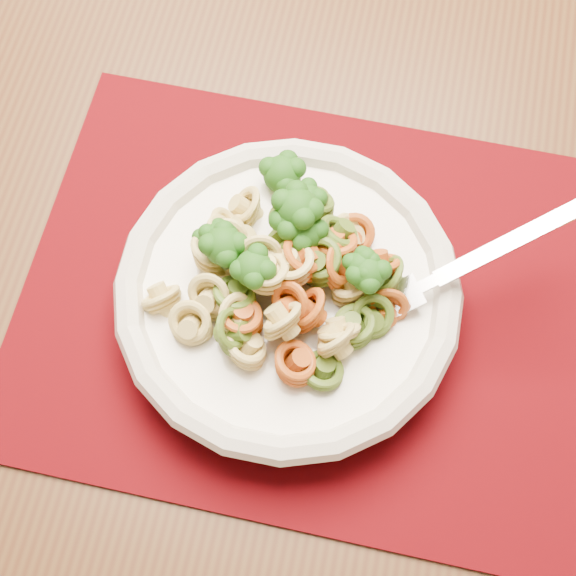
{
  "coord_description": "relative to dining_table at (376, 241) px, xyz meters",
  "views": [
    {
      "loc": [
        0.17,
        -0.98,
        1.24
      ],
      "look_at": [
        0.16,
        -0.78,
        0.75
      ],
      "focal_mm": 50.0,
      "sensor_mm": 36.0,
      "label": 1
    }
  ],
  "objects": [
    {
      "name": "placemat",
      "position": [
        -0.06,
        -0.09,
        0.09
      ],
      "size": [
        0.45,
        0.38,
        0.0
      ],
      "primitive_type": "cube",
      "rotation": [
        0.0,
        0.0,
        -0.17
      ],
      "color": "#4F0304",
      "rests_on": "dining_table"
    },
    {
      "name": "dining_table",
      "position": [
        0.0,
        0.0,
        0.0
      ],
      "size": [
        1.64,
        1.2,
        0.71
      ],
      "rotation": [
        0.0,
        0.0,
        -0.17
      ],
      "color": "#4B2F15",
      "rests_on": "ground"
    },
    {
      "name": "fork",
      "position": [
        0.0,
        -0.1,
        0.13
      ],
      "size": [
        0.18,
        0.1,
        0.08
      ],
      "primitive_type": null,
      "rotation": [
        0.0,
        -0.35,
        0.42
      ],
      "color": "silver",
      "rests_on": "pasta_bowl"
    },
    {
      "name": "pasta_bowl",
      "position": [
        -0.07,
        -0.1,
        0.12
      ],
      "size": [
        0.23,
        0.23,
        0.04
      ],
      "color": "silver",
      "rests_on": "placemat"
    },
    {
      "name": "pasta_broccoli_heap",
      "position": [
        -0.07,
        -0.1,
        0.13
      ],
      "size": [
        0.2,
        0.2,
        0.06
      ],
      "primitive_type": null,
      "color": "tan",
      "rests_on": "pasta_bowl"
    }
  ]
}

